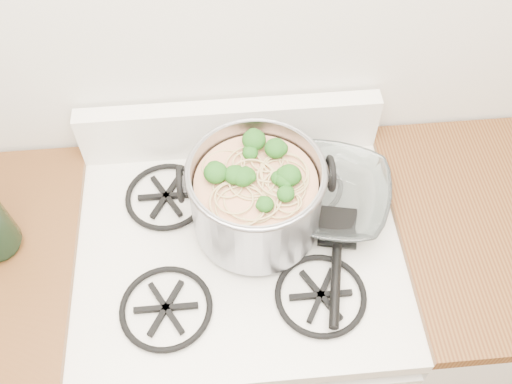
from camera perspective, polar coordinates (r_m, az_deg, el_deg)
name	(u,v)px	position (r m, az deg, el deg)	size (l,w,h in m)	color
gas_range	(243,325)	(1.76, -1.32, -13.13)	(0.76, 0.66, 0.92)	white
counter_left	(72,335)	(1.81, -17.97, -13.43)	(0.25, 0.65, 0.92)	silver
stock_pot	(256,198)	(1.28, 0.00, -0.56)	(0.34, 0.31, 0.21)	#919299
spatula	(338,225)	(1.35, 8.19, -3.33)	(0.29, 0.31, 0.02)	black
glass_bowl	(327,200)	(1.38, 7.16, -0.81)	(0.12, 0.12, 0.03)	white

